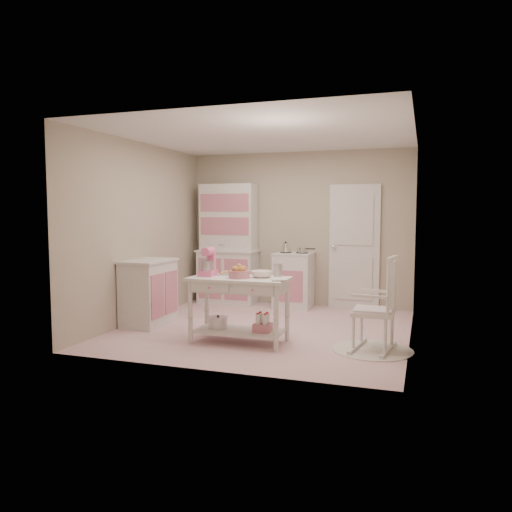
{
  "coord_description": "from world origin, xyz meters",
  "views": [
    {
      "loc": [
        2.04,
        -6.38,
        1.58
      ],
      "look_at": [
        -0.03,
        -0.28,
        1.02
      ],
      "focal_mm": 35.0,
      "sensor_mm": 36.0,
      "label": 1
    }
  ],
  "objects": [
    {
      "name": "metal_pitcher",
      "position": [
        0.37,
        -0.62,
        0.89
      ],
      "size": [
        0.1,
        0.1,
        0.17
      ],
      "primitive_type": "cylinder",
      "color": "silver",
      "rests_on": "work_table"
    },
    {
      "name": "rocking_chair",
      "position": [
        1.51,
        -0.62,
        0.55
      ],
      "size": [
        0.58,
        0.78,
        1.1
      ],
      "primitive_type": "cube",
      "rotation": [
        0.0,
        0.0,
        -0.15
      ],
      "color": "white",
      "rests_on": "ground"
    },
    {
      "name": "stand_mixer",
      "position": [
        -0.49,
        -0.76,
        0.97
      ],
      "size": [
        0.21,
        0.29,
        0.34
      ],
      "primitive_type": "cube",
      "rotation": [
        0.0,
        0.0,
        0.03
      ],
      "color": "pink",
      "rests_on": "work_table"
    },
    {
      "name": "recipe_book",
      "position": [
        0.38,
        -0.9,
        0.81
      ],
      "size": [
        0.24,
        0.28,
        0.02
      ],
      "primitive_type": "imported",
      "rotation": [
        0.0,
        0.0,
        0.32
      ],
      "color": "white",
      "rests_on": "work_table"
    },
    {
      "name": "hutch",
      "position": [
        -1.21,
        1.66,
        1.04
      ],
      "size": [
        1.06,
        0.5,
        2.08
      ],
      "primitive_type": "cube",
      "color": "white",
      "rests_on": "ground"
    },
    {
      "name": "mixing_bowl",
      "position": [
        0.19,
        -0.7,
        0.84
      ],
      "size": [
        0.26,
        0.26,
        0.08
      ],
      "primitive_type": "imported",
      "color": "white",
      "rests_on": "work_table"
    },
    {
      "name": "stove",
      "position": [
        -0.01,
        1.61,
        0.46
      ],
      "size": [
        0.62,
        0.57,
        0.92
      ],
      "primitive_type": "cube",
      "color": "white",
      "rests_on": "ground"
    },
    {
      "name": "bread_basket",
      "position": [
        -0.05,
        -0.83,
        0.85
      ],
      "size": [
        0.25,
        0.25,
        0.09
      ],
      "primitive_type": "cylinder",
      "color": "#C57186",
      "rests_on": "work_table"
    },
    {
      "name": "door",
      "position": [
        0.95,
        1.87,
        1.02
      ],
      "size": [
        0.82,
        0.05,
        2.04
      ],
      "primitive_type": "cube",
      "color": "white",
      "rests_on": "ground"
    },
    {
      "name": "base_cabinet",
      "position": [
        -1.63,
        -0.27,
        0.46
      ],
      "size": [
        0.54,
        0.84,
        0.92
      ],
      "primitive_type": "cube",
      "color": "white",
      "rests_on": "ground"
    },
    {
      "name": "room_shell",
      "position": [
        0.0,
        0.0,
        1.65
      ],
      "size": [
        3.84,
        3.84,
        2.62
      ],
      "color": "pink",
      "rests_on": "ground"
    },
    {
      "name": "work_table",
      "position": [
        -0.07,
        -0.78,
        0.4
      ],
      "size": [
        1.2,
        0.6,
        0.8
      ],
      "primitive_type": "cube",
      "color": "white",
      "rests_on": "ground"
    },
    {
      "name": "cookie_tray",
      "position": [
        -0.22,
        -0.6,
        0.81
      ],
      "size": [
        0.34,
        0.24,
        0.02
      ],
      "primitive_type": "cube",
      "color": "silver",
      "rests_on": "work_table"
    },
    {
      "name": "lace_rug",
      "position": [
        1.51,
        -0.62,
        0.01
      ],
      "size": [
        0.92,
        0.92,
        0.01
      ],
      "primitive_type": "cylinder",
      "color": "white",
      "rests_on": "ground"
    }
  ]
}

